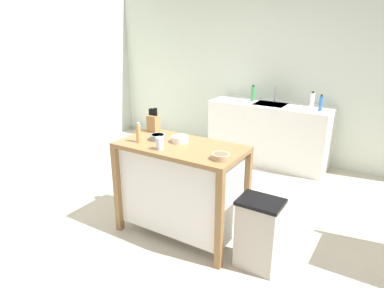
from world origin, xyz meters
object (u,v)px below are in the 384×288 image
sink_faucet (275,94)px  bottle_dish_soap (253,93)px  bowl_stoneware_deep (180,139)px  bottle_hand_soap (312,100)px  bottle_spray_cleaner (321,103)px  bowl_ceramic_wide (158,137)px  bowl_ceramic_small (221,156)px  pepper_grinder (138,133)px  drinking_cup (160,143)px  kitchen_island (181,185)px  trash_bin (259,234)px  knife_block (153,123)px

sink_faucet → bottle_dish_soap: 0.32m
bowl_stoneware_deep → bottle_hand_soap: bottle_hand_soap is taller
bottle_hand_soap → bottle_spray_cleaner: bottle_hand_soap is taller
bowl_ceramic_wide → bowl_ceramic_small: bearing=-10.1°
pepper_grinder → drinking_cup: bearing=-11.6°
kitchen_island → trash_bin: size_ratio=1.89×
bottle_spray_cleaner → bottle_dish_soap: bottle_dish_soap is taller
kitchen_island → bowl_stoneware_deep: 0.45m
kitchen_island → pepper_grinder: (-0.38, -0.14, 0.50)m
bowl_stoneware_deep → bowl_ceramic_small: 0.56m
bottle_spray_cleaner → sink_faucet: bearing=161.4°
trash_bin → pepper_grinder: bearing=-177.2°
bottle_hand_soap → bottle_dish_soap: size_ratio=0.99×
pepper_grinder → bottle_dish_soap: (0.12, 2.46, -0.01)m
sink_faucet → knife_block: bearing=-103.2°
bowl_stoneware_deep → bowl_ceramic_wide: (-0.22, -0.05, -0.00)m
bowl_stoneware_deep → trash_bin: 1.10m
kitchen_island → knife_block: knife_block is taller
bowl_ceramic_small → pepper_grinder: (-0.86, -0.02, 0.07)m
bowl_stoneware_deep → bowl_ceramic_small: size_ratio=1.04×
knife_block → pepper_grinder: bearing=-74.5°
knife_block → bowl_stoneware_deep: bearing=-18.9°
sink_faucet → bottle_hand_soap: bearing=-13.1°
kitchen_island → sink_faucet: bearing=88.9°
drinking_cup → bottle_dish_soap: size_ratio=0.49×
bottle_hand_soap → bottle_spray_cleaner: 0.17m
bowl_stoneware_deep → bowl_ceramic_small: bearing=-19.7°
kitchen_island → bottle_hand_soap: bearing=75.0°
bowl_ceramic_wide → drinking_cup: drinking_cup is taller
drinking_cup → bowl_ceramic_small: bearing=7.7°
sink_faucet → bottle_dish_soap: bottle_dish_soap is taller
bottle_hand_soap → knife_block: bearing=-117.6°
knife_block → drinking_cup: knife_block is taller
bottle_dish_soap → drinking_cup: bearing=-86.1°
bowl_ceramic_small → bottle_dish_soap: 2.56m
pepper_grinder → bottle_dish_soap: bottle_dish_soap is taller
bowl_ceramic_wide → bowl_ceramic_small: 0.76m
bowl_stoneware_deep → sink_faucet: bearing=87.8°
pepper_grinder → bottle_spray_cleaner: size_ratio=0.88×
knife_block → pepper_grinder: knife_block is taller
kitchen_island → bowl_ceramic_small: (0.48, -0.13, 0.44)m
bowl_ceramic_wide → bottle_hand_soap: bottle_hand_soap is taller
kitchen_island → bottle_hand_soap: 2.42m
bottle_spray_cleaner → bottle_dish_soap: (-1.01, 0.14, 0.01)m
knife_block → bottle_spray_cleaner: knife_block is taller
knife_block → bottle_spray_cleaner: size_ratio=1.15×
bottle_hand_soap → bowl_stoneware_deep: bearing=-106.6°
kitchen_island → sink_faucet: size_ratio=5.40×
drinking_cup → kitchen_island: bearing=67.5°
trash_bin → bottle_spray_cleaner: size_ratio=2.86×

